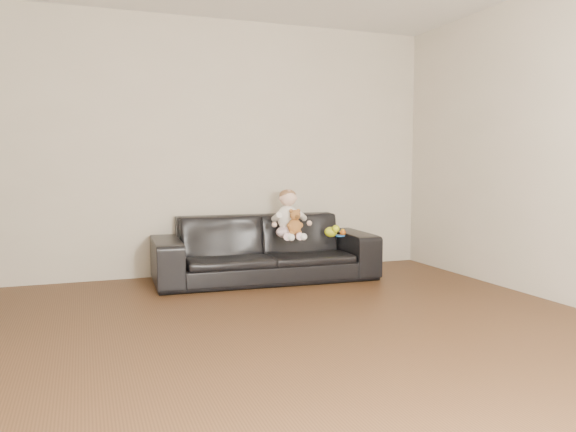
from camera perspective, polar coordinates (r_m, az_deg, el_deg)
name	(u,v)px	position (r m, az deg, el deg)	size (l,w,h in m)	color
floor	(298,360)	(3.36, 0.98, -14.44)	(5.50, 5.50, 0.00)	#4C301B
wall_back	(201,148)	(5.81, -8.87, 6.86)	(5.00, 5.00, 0.00)	beige
sofa	(265,248)	(5.52, -2.37, -3.27)	(2.15, 0.84, 0.63)	black
baby	(288,217)	(5.44, 0.05, -0.10)	(0.37, 0.44, 0.48)	#FCD5DF
teddy_bear	(295,222)	(5.31, 0.70, -0.65)	(0.17, 0.17, 0.24)	#A1642E
toy_green	(331,232)	(5.58, 4.36, -1.63)	(0.12, 0.15, 0.10)	#CBDD1A
toy_rattle	(343,233)	(5.69, 5.59, -1.71)	(0.06, 0.06, 0.06)	#D05F18
toy_blue_disc	(340,236)	(5.65, 5.32, -2.01)	(0.09, 0.09, 0.01)	blue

